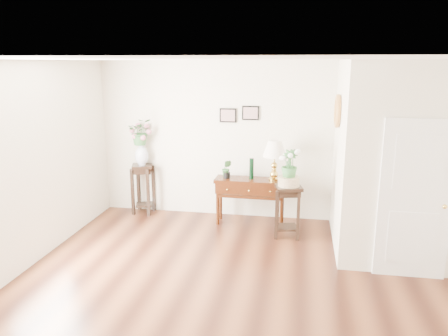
% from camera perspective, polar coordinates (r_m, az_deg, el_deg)
% --- Properties ---
extents(floor, '(6.00, 5.50, 0.02)m').
position_cam_1_polar(floor, '(5.64, 2.48, -15.74)').
color(floor, brown).
rests_on(floor, ground).
extents(ceiling, '(6.00, 5.50, 0.02)m').
position_cam_1_polar(ceiling, '(4.91, 2.82, 14.03)').
color(ceiling, white).
rests_on(ceiling, ground).
extents(wall_back, '(6.00, 0.02, 2.80)m').
position_cam_1_polar(wall_back, '(7.77, 5.29, 3.48)').
color(wall_back, beige).
rests_on(wall_back, ground).
extents(wall_front, '(6.00, 0.02, 2.80)m').
position_cam_1_polar(wall_front, '(2.60, -5.71, -18.16)').
color(wall_front, beige).
rests_on(wall_front, ground).
extents(wall_left, '(0.02, 5.50, 2.80)m').
position_cam_1_polar(wall_left, '(6.22, -25.91, -0.42)').
color(wall_left, beige).
rests_on(wall_left, ground).
extents(partition, '(1.80, 1.95, 2.80)m').
position_cam_1_polar(partition, '(6.94, 22.10, 1.30)').
color(partition, beige).
rests_on(partition, floor).
extents(door, '(0.90, 0.05, 2.10)m').
position_cam_1_polar(door, '(6.08, 23.68, -3.92)').
color(door, white).
rests_on(door, floor).
extents(art_print_left, '(0.30, 0.02, 0.25)m').
position_cam_1_polar(art_print_left, '(7.76, 0.53, 6.89)').
color(art_print_left, black).
rests_on(art_print_left, wall_back).
extents(art_print_right, '(0.30, 0.02, 0.25)m').
position_cam_1_polar(art_print_right, '(7.70, 3.49, 7.18)').
color(art_print_right, black).
rests_on(art_print_right, wall_back).
extents(wall_ornament, '(0.07, 0.51, 0.51)m').
position_cam_1_polar(wall_ornament, '(6.83, 14.60, 7.21)').
color(wall_ornament, '#B98632').
rests_on(wall_ornament, partition).
extents(console_table, '(1.23, 0.43, 0.81)m').
position_cam_1_polar(console_table, '(7.62, 3.44, -4.39)').
color(console_table, black).
rests_on(console_table, floor).
extents(table_lamp, '(0.48, 0.48, 0.69)m').
position_cam_1_polar(table_lamp, '(7.39, 6.60, 1.05)').
color(table_lamp, gold).
rests_on(table_lamp, console_table).
extents(green_vase, '(0.10, 0.10, 0.36)m').
position_cam_1_polar(green_vase, '(7.46, 3.61, -0.18)').
color(green_vase, black).
rests_on(green_vase, console_table).
extents(potted_plant, '(0.17, 0.14, 0.30)m').
position_cam_1_polar(potted_plant, '(7.53, 0.35, -0.18)').
color(potted_plant, '#326A32').
rests_on(potted_plant, console_table).
extents(plant_stand_a, '(0.45, 0.45, 0.93)m').
position_cam_1_polar(plant_stand_a, '(8.30, -10.51, -2.69)').
color(plant_stand_a, black).
rests_on(plant_stand_a, floor).
extents(porcelain_vase, '(0.26, 0.26, 0.42)m').
position_cam_1_polar(porcelain_vase, '(8.13, -10.72, 1.97)').
color(porcelain_vase, silver).
rests_on(porcelain_vase, plant_stand_a).
extents(lily_arrangement, '(0.55, 0.52, 0.49)m').
position_cam_1_polar(lily_arrangement, '(8.06, -10.85, 4.89)').
color(lily_arrangement, '#326A32').
rests_on(lily_arrangement, porcelain_vase).
extents(plant_stand_b, '(0.48, 0.48, 0.85)m').
position_cam_1_polar(plant_stand_b, '(7.16, 8.32, -5.59)').
color(plant_stand_b, black).
rests_on(plant_stand_b, floor).
extents(ceramic_bowl, '(0.42, 0.42, 0.15)m').
position_cam_1_polar(ceramic_bowl, '(7.01, 8.46, -1.69)').
color(ceramic_bowl, '#CCB38B').
rests_on(ceramic_bowl, plant_stand_b).
extents(narcissus, '(0.32, 0.32, 0.46)m').
position_cam_1_polar(narcissus, '(6.94, 8.54, 0.48)').
color(narcissus, '#326A32').
rests_on(narcissus, ceramic_bowl).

